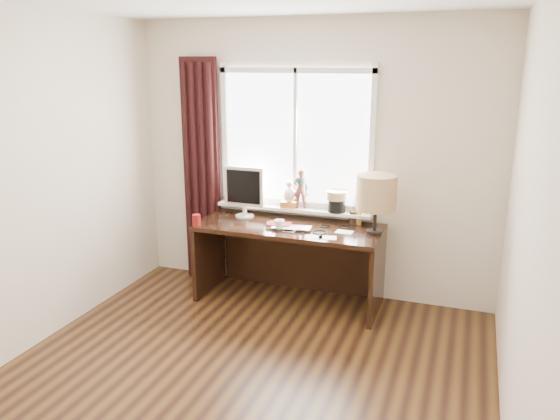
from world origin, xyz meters
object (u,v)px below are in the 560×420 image
at_px(monitor, 244,189).
at_px(laptop, 292,228).
at_px(table_lamp, 376,193).
at_px(mug, 279,224).
at_px(desk, 292,247).
at_px(red_cup, 196,220).

bearing_deg(monitor, laptop, -23.07).
bearing_deg(table_lamp, mug, -168.43).
distance_m(laptop, desk, 0.34).
distance_m(desk, table_lamp, 0.99).
bearing_deg(desk, red_cup, -154.81).
height_order(mug, monitor, monitor).
bearing_deg(table_lamp, red_cup, -169.11).
distance_m(red_cup, desk, 0.93).
height_order(laptop, desk, laptop).
bearing_deg(laptop, red_cup, -175.20).
distance_m(mug, monitor, 0.58).
relative_size(laptop, desk, 0.21).
relative_size(red_cup, monitor, 0.20).
xyz_separation_m(laptop, monitor, (-0.57, 0.24, 0.26)).
bearing_deg(mug, monitor, 148.83).
distance_m(red_cup, table_lamp, 1.64).
distance_m(laptop, monitor, 0.67).
height_order(red_cup, table_lamp, table_lamp).
bearing_deg(desk, laptop, -71.55).
height_order(mug, table_lamp, table_lamp).
xyz_separation_m(mug, table_lamp, (0.82, 0.17, 0.32)).
bearing_deg(red_cup, laptop, 11.18).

